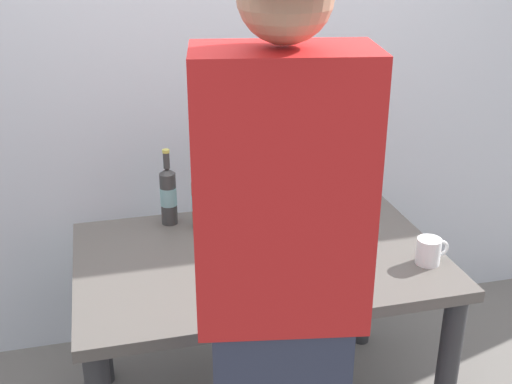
# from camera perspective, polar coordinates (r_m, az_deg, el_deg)

# --- Properties ---
(desk) EXTENTS (1.33, 0.86, 0.75)m
(desk) POSITION_cam_1_polar(r_m,az_deg,el_deg) (2.45, 0.26, -7.94)
(desk) COLOR #56514C
(desk) RESTS_ON ground
(laptop) EXTENTS (0.33, 0.31, 0.22)m
(laptop) POSITION_cam_1_polar(r_m,az_deg,el_deg) (2.47, 2.46, -3.32)
(laptop) COLOR #383D4C
(laptop) RESTS_ON desk
(beer_bottle_brown) EXTENTS (0.07, 0.07, 0.30)m
(beer_bottle_brown) POSITION_cam_1_polar(r_m,az_deg,el_deg) (2.56, -4.91, -0.72)
(beer_bottle_brown) COLOR brown
(beer_bottle_brown) RESTS_ON desk
(beer_bottle_amber) EXTENTS (0.07, 0.07, 0.31)m
(beer_bottle_amber) POSITION_cam_1_polar(r_m,az_deg,el_deg) (2.60, -7.70, -0.23)
(beer_bottle_amber) COLOR #333333
(beer_bottle_amber) RESTS_ON desk
(person_figure) EXTENTS (0.45, 0.34, 1.88)m
(person_figure) POSITION_cam_1_polar(r_m,az_deg,el_deg) (1.70, 2.12, -10.28)
(person_figure) COLOR #2D3347
(person_figure) RESTS_ON ground
(coffee_mug) EXTENTS (0.12, 0.09, 0.10)m
(coffee_mug) POSITION_cam_1_polar(r_m,az_deg,el_deg) (2.39, 14.95, -5.02)
(coffee_mug) COLOR white
(coffee_mug) RESTS_ON desk
(back_wall) EXTENTS (6.00, 0.10, 2.60)m
(back_wall) POSITION_cam_1_polar(r_m,az_deg,el_deg) (2.89, -3.47, 11.25)
(back_wall) COLOR silver
(back_wall) RESTS_ON ground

